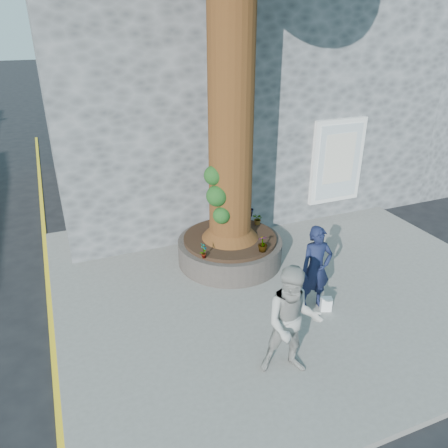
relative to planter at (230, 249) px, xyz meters
name	(u,v)px	position (x,y,z in m)	size (l,w,h in m)	color
ground	(232,326)	(-0.80, -2.00, -0.41)	(120.00, 120.00, 0.00)	black
pavement	(278,279)	(0.70, -1.00, -0.35)	(9.00, 8.00, 0.12)	slate
yellow_line	(52,334)	(-3.85, -1.00, -0.41)	(0.10, 30.00, 0.01)	yellow
stone_shop	(216,86)	(1.70, 5.20, 2.75)	(10.30, 8.30, 6.30)	#4C4E51
neighbour_shop	(415,79)	(9.70, 5.20, 2.59)	(6.00, 8.00, 6.00)	#4C4E51
planter	(230,249)	(0.00, 0.00, 0.00)	(2.30, 2.30, 0.60)	black
man	(316,268)	(0.79, -2.16, 0.53)	(0.60, 0.39, 1.65)	#131936
woman	(292,322)	(-0.46, -3.44, 0.62)	(0.89, 0.69, 1.82)	#9A9893
shopping_bag	(326,304)	(0.94, -2.38, -0.15)	(0.20, 0.12, 0.28)	white
plant_a	(204,251)	(-0.85, -0.66, 0.47)	(0.17, 0.12, 0.33)	gray
plant_b	(249,208)	(0.85, 0.85, 0.51)	(0.23, 0.22, 0.41)	gray
plant_c	(263,244)	(0.37, -0.85, 0.48)	(0.20, 0.20, 0.35)	gray
plant_d	(258,219)	(0.85, 0.34, 0.44)	(0.24, 0.22, 0.27)	gray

